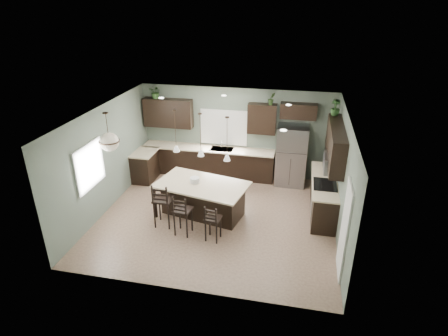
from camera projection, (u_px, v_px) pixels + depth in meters
ground at (217, 217)px, 9.84m from camera, size 6.00×6.00×0.00m
pantry_door at (344, 231)px, 7.48m from camera, size 0.04×0.82×2.04m
window_back at (224, 127)px, 11.69m from camera, size 1.35×0.02×1.00m
window_left at (89, 166)px, 9.04m from camera, size 0.02×1.10×1.00m
left_return_cabs at (145, 166)px, 11.67m from camera, size 0.60×0.90×0.90m
left_return_countertop at (144, 152)px, 11.46m from camera, size 0.66×0.96×0.04m
back_lower_cabs at (208, 162)px, 11.98m from camera, size 4.20×0.60×0.90m
back_countertop at (208, 148)px, 11.77m from camera, size 4.20×0.66×0.04m
sink_inset at (222, 149)px, 11.68m from camera, size 0.70×0.45×0.01m
faucet at (222, 145)px, 11.59m from camera, size 0.02×0.02×0.28m
back_upper_left at (168, 113)px, 11.71m from camera, size 1.55×0.34×0.90m
back_upper_right at (262, 119)px, 11.16m from camera, size 0.85×0.34×0.90m
fridge_header at (299, 111)px, 10.84m from camera, size 1.05×0.34×0.45m
right_lower_cabs at (323, 196)px, 9.92m from camera, size 0.60×2.35×0.90m
right_countertop at (325, 181)px, 9.73m from camera, size 0.66×2.35×0.04m
cooktop at (325, 185)px, 9.47m from camera, size 0.58×0.75×0.02m
wall_oven_front at (312, 200)px, 9.73m from camera, size 0.01×0.72×0.60m
right_upper_cabs at (336, 144)px, 9.27m from camera, size 0.34×2.35×0.90m
microwave at (332, 163)px, 9.20m from camera, size 0.40×0.75×0.40m
refrigerator at (291, 156)px, 11.23m from camera, size 0.90×0.74×1.85m
kitchen_island at (202, 200)px, 9.74m from camera, size 2.52×1.76×0.92m
serving_dish at (195, 180)px, 9.59m from camera, size 0.24×0.24×0.14m
bar_stool_left at (163, 204)px, 9.27m from camera, size 0.45×0.45×1.20m
bar_stool_center at (183, 214)px, 8.95m from camera, size 0.44×0.44×1.08m
bar_stool_right at (213, 222)px, 8.75m from camera, size 0.39×0.39×0.95m
pendant_left at (175, 131)px, 9.25m from camera, size 0.17×0.17×1.10m
pendant_center at (200, 135)px, 8.99m from camera, size 0.17×0.17×1.10m
pendant_right at (227, 139)px, 8.73m from camera, size 0.17×0.17×1.10m
chandelier at (108, 132)px, 9.01m from camera, size 0.51×0.51×0.98m
plant_back_left at (156, 92)px, 11.48m from camera, size 0.41×0.38×0.40m
plant_back_right at (272, 99)px, 10.82m from camera, size 0.25×0.23×0.37m
plant_right_wall at (335, 108)px, 9.85m from camera, size 0.25×0.25×0.43m
room_shell at (217, 158)px, 9.13m from camera, size 6.00×6.00×6.00m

